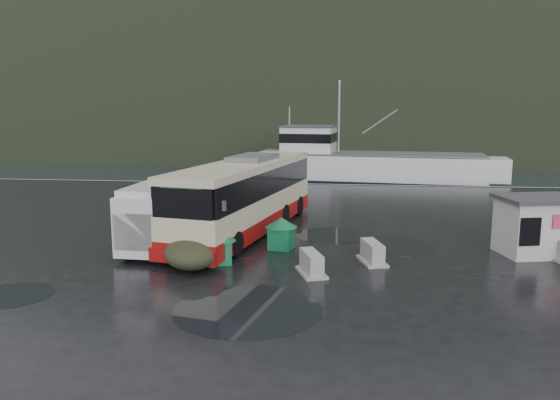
# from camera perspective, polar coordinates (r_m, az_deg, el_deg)

# --- Properties ---
(ground) EXTENTS (160.00, 160.00, 0.00)m
(ground) POSITION_cam_1_polar(r_m,az_deg,el_deg) (22.89, -3.66, -5.36)
(ground) COLOR black
(ground) RESTS_ON ground
(harbor_water) EXTENTS (300.00, 180.00, 0.02)m
(harbor_water) POSITION_cam_1_polar(r_m,az_deg,el_deg) (131.93, 4.80, 7.20)
(harbor_water) COLOR black
(harbor_water) RESTS_ON ground
(quay_edge) EXTENTS (160.00, 0.60, 1.50)m
(quay_edge) POSITION_cam_1_polar(r_m,az_deg,el_deg) (42.35, 1.09, 1.70)
(quay_edge) COLOR #999993
(quay_edge) RESTS_ON ground
(headland) EXTENTS (780.00, 540.00, 570.00)m
(headland) POSITION_cam_1_polar(r_m,az_deg,el_deg) (271.87, 7.84, 8.49)
(headland) COLOR black
(headland) RESTS_ON ground
(coach_bus) EXTENTS (5.72, 13.24, 3.64)m
(coach_bus) POSITION_cam_1_polar(r_m,az_deg,el_deg) (26.28, -3.59, -3.36)
(coach_bus) COLOR beige
(coach_bus) RESTS_ON ground
(white_van) EXTENTS (2.63, 6.85, 2.83)m
(white_van) POSITION_cam_1_polar(r_m,az_deg,el_deg) (24.50, -11.27, -4.51)
(white_van) COLOR silver
(white_van) RESTS_ON ground
(waste_bin_left) EXTENTS (1.12, 1.12, 1.28)m
(waste_bin_left) POSITION_cam_1_polar(r_m,az_deg,el_deg) (21.31, -6.29, -6.55)
(waste_bin_left) COLOR #12673D
(waste_bin_left) RESTS_ON ground
(waste_bin_right) EXTENTS (1.16, 1.16, 1.36)m
(waste_bin_right) POSITION_cam_1_polar(r_m,az_deg,el_deg) (23.23, 0.14, -5.11)
(waste_bin_right) COLOR #12673D
(waste_bin_right) RESTS_ON ground
(dome_tent) EXTENTS (2.85, 3.38, 1.14)m
(dome_tent) POSITION_cam_1_polar(r_m,az_deg,el_deg) (20.93, -9.20, -6.93)
(dome_tent) COLOR #2E301D
(dome_tent) RESTS_ON ground
(ticket_kiosk) EXTENTS (3.51, 2.95, 2.39)m
(ticket_kiosk) POSITION_cam_1_polar(r_m,az_deg,el_deg) (24.71, 25.08, -5.15)
(ticket_kiosk) COLOR #BBBBB7
(ticket_kiosk) RESTS_ON ground
(jersey_barrier_a) EXTENTS (1.31, 1.81, 0.81)m
(jersey_barrier_a) POSITION_cam_1_polar(r_m,az_deg,el_deg) (19.89, 3.29, -7.71)
(jersey_barrier_a) COLOR #999993
(jersey_barrier_a) RESTS_ON ground
(jersey_barrier_b) EXTENTS (1.22, 1.80, 0.82)m
(jersey_barrier_b) POSITION_cam_1_polar(r_m,az_deg,el_deg) (21.54, 9.59, -6.46)
(jersey_barrier_b) COLOR #999993
(jersey_barrier_b) RESTS_ON ground
(fishing_trawler) EXTENTS (24.25, 8.03, 9.52)m
(fishing_trawler) POSITION_cam_1_polar(r_m,az_deg,el_deg) (50.13, 9.19, 2.85)
(fishing_trawler) COLOR silver
(fishing_trawler) RESTS_ON ground
(puddles) EXTENTS (15.71, 13.59, 0.01)m
(puddles) POSITION_cam_1_polar(r_m,az_deg,el_deg) (20.31, 0.27, -7.31)
(puddles) COLOR black
(puddles) RESTS_ON ground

